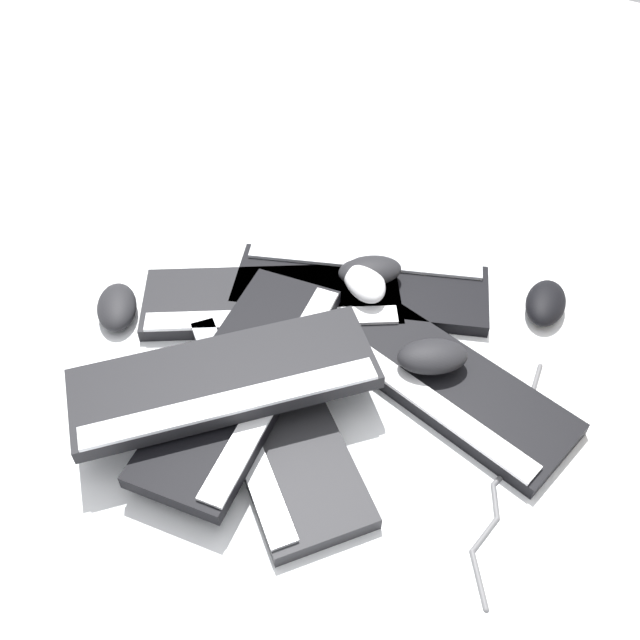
{
  "coord_description": "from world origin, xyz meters",
  "views": [
    {
      "loc": [
        -0.48,
        0.67,
        0.89
      ],
      "look_at": [
        -0.07,
        -0.0,
        0.04
      ],
      "focal_mm": 40.0,
      "sensor_mm": 36.0,
      "label": 1
    }
  ],
  "objects": [
    {
      "name": "ground_plane",
      "position": [
        0.0,
        0.0,
        0.0
      ],
      "size": [
        3.2,
        3.2,
        0.0
      ],
      "primitive_type": "plane",
      "color": "white"
    },
    {
      "name": "keyboard_0",
      "position": [
        0.04,
        -0.02,
        0.01
      ],
      "size": [
        0.45,
        0.37,
        0.03
      ],
      "color": "black",
      "rests_on": "ground"
    },
    {
      "name": "keyboard_1",
      "position": [
        -0.1,
        0.18,
        0.01
      ],
      "size": [
        0.44,
        0.39,
        0.03
      ],
      "color": "#232326",
      "rests_on": "ground"
    },
    {
      "name": "keyboard_2",
      "position": [
        -0.28,
        -0.02,
        0.01
      ],
      "size": [
        0.46,
        0.24,
        0.03
      ],
      "color": "black",
      "rests_on": "ground"
    },
    {
      "name": "keyboard_3",
      "position": [
        -0.08,
        -0.13,
        0.01
      ],
      "size": [
        0.46,
        0.31,
        0.03
      ],
      "color": "black",
      "rests_on": "ground"
    },
    {
      "name": "keyboard_4",
      "position": [
        -0.04,
        0.16,
        0.04
      ],
      "size": [
        0.22,
        0.46,
        0.03
      ],
      "color": "black",
      "rests_on": "keyboard_1"
    },
    {
      "name": "keyboard_5",
      "position": [
        -0.03,
        0.2,
        0.07
      ],
      "size": [
        0.4,
        0.43,
        0.03
      ],
      "color": "black",
      "rests_on": "keyboard_4"
    },
    {
      "name": "mouse_0",
      "position": [
        -0.09,
        -0.12,
        0.05
      ],
      "size": [
        0.13,
        0.12,
        0.04
      ],
      "primitive_type": "ellipsoid",
      "rotation": [
        0.0,
        0.0,
        5.58
      ],
      "color": "silver",
      "rests_on": "keyboard_3"
    },
    {
      "name": "mouse_1",
      "position": [
        -0.37,
        -0.26,
        0.02
      ],
      "size": [
        0.08,
        0.12,
        0.04
      ],
      "primitive_type": "ellipsoid",
      "rotation": [
        0.0,
        0.0,
        1.75
      ],
      "color": "black",
      "rests_on": "ground"
    },
    {
      "name": "mouse_2",
      "position": [
        -0.26,
        -0.02,
        0.05
      ],
      "size": [
        0.13,
        0.12,
        0.04
      ],
      "primitive_type": "ellipsoid",
      "rotation": [
        0.0,
        0.0,
        0.65
      ],
      "color": "black",
      "rests_on": "keyboard_2"
    },
    {
      "name": "mouse_3",
      "position": [
        -0.09,
        -0.14,
        0.05
      ],
      "size": [
        0.13,
        0.12,
        0.04
      ],
      "primitive_type": "ellipsoid",
      "rotation": [
        0.0,
        0.0,
        3.86
      ],
      "color": "black",
      "rests_on": "keyboard_3"
    },
    {
      "name": "mouse_4",
      "position": [
        0.25,
        0.13,
        0.02
      ],
      "size": [
        0.12,
        0.13,
        0.04
      ],
      "primitive_type": "ellipsoid",
      "rotation": [
        0.0,
        0.0,
        2.3
      ],
      "color": "black",
      "rests_on": "ground"
    },
    {
      "name": "cable_0",
      "position": [
        -0.44,
        0.07,
        0.0
      ],
      "size": [
        0.09,
        0.42,
        0.01
      ],
      "color": "#59595B",
      "rests_on": "ground"
    }
  ]
}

